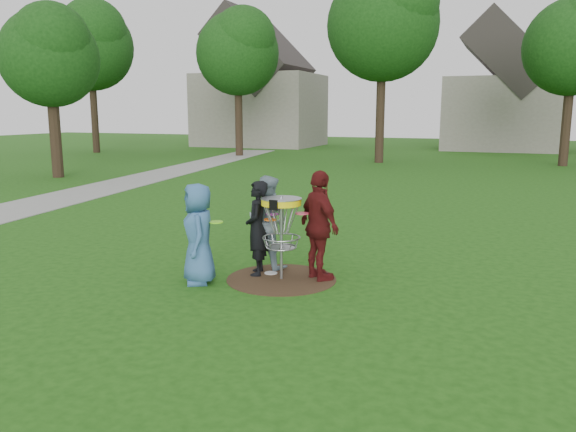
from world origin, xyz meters
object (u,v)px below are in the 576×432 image
(player_blue, at_px, (199,234))
(disc_golf_basket, at_px, (281,218))
(player_maroon, at_px, (319,226))
(player_grey, at_px, (267,222))
(player_black, at_px, (257,228))

(player_blue, xyz_separation_m, disc_golf_basket, (1.15, 0.65, 0.22))
(player_maroon, bearing_deg, disc_golf_basket, 61.80)
(disc_golf_basket, bearing_deg, player_blue, -150.57)
(player_grey, bearing_deg, disc_golf_basket, 143.37)
(player_maroon, height_order, disc_golf_basket, player_maroon)
(player_blue, relative_size, player_grey, 0.99)
(player_grey, xyz_separation_m, player_maroon, (1.08, -0.38, 0.08))
(player_blue, distance_m, player_maroon, 1.93)
(player_blue, height_order, player_grey, player_grey)
(player_blue, xyz_separation_m, player_black, (0.67, 0.77, -0.01))
(player_blue, distance_m, player_black, 1.02)
(player_maroon, xyz_separation_m, disc_golf_basket, (-0.58, -0.21, 0.13))
(player_maroon, bearing_deg, player_black, 46.63)
(player_black, distance_m, player_grey, 0.48)
(player_blue, relative_size, disc_golf_basket, 1.16)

